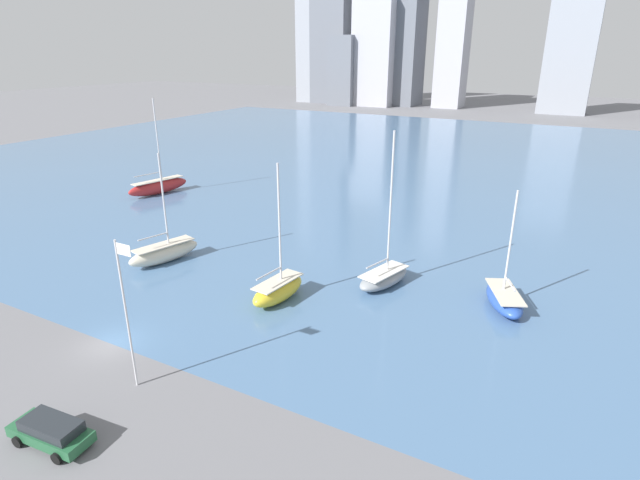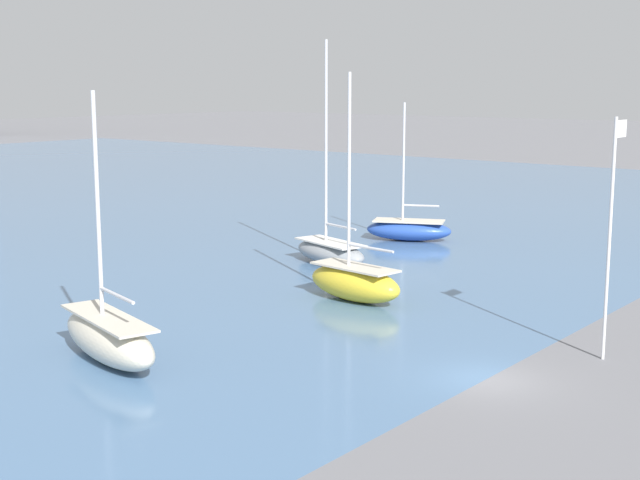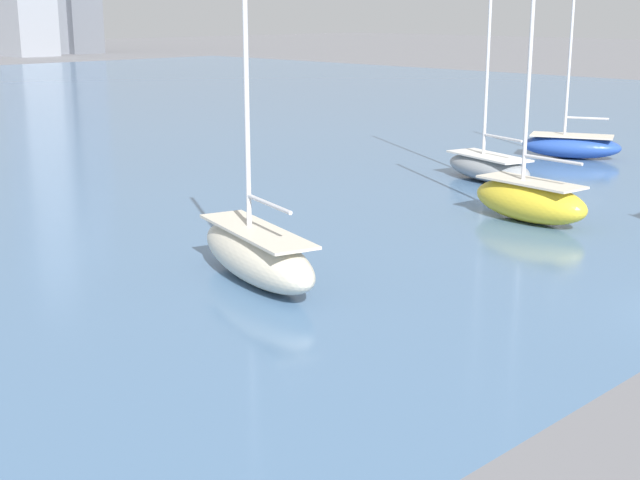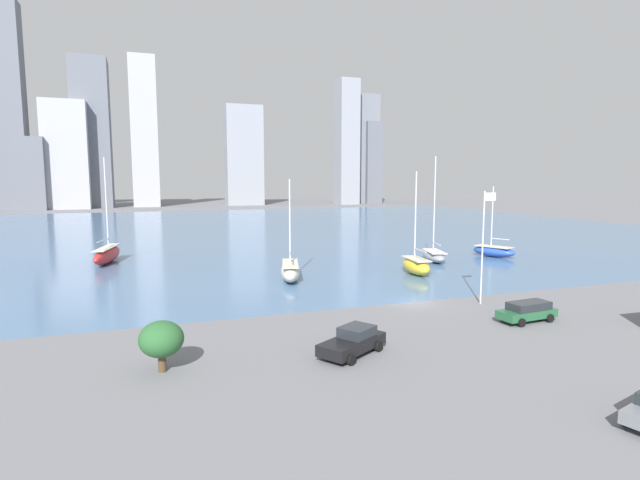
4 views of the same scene
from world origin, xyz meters
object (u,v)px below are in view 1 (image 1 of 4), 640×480
at_px(sailboat_gray, 384,277).
at_px(sailboat_blue, 504,298).
at_px(sailboat_yellow, 278,289).
at_px(flag_pole, 126,310).
at_px(sailboat_cream, 164,252).
at_px(parked_wagon_green, 51,431).
at_px(sailboat_red, 158,186).

bearing_deg(sailboat_gray, sailboat_blue, 20.13).
relative_size(sailboat_yellow, sailboat_blue, 1.19).
height_order(flag_pole, sailboat_cream, sailboat_cream).
relative_size(flag_pole, sailboat_yellow, 0.84).
distance_m(sailboat_gray, sailboat_blue, 10.43).
xyz_separation_m(sailboat_gray, parked_wagon_green, (-8.71, -27.03, -0.04)).
xyz_separation_m(sailboat_cream, sailboat_red, (-19.71, 18.82, 0.13)).
bearing_deg(flag_pole, sailboat_cream, 129.70).
height_order(flag_pole, parked_wagon_green, flag_pole).
height_order(sailboat_blue, parked_wagon_green, sailboat_blue).
distance_m(sailboat_gray, parked_wagon_green, 28.40).
bearing_deg(sailboat_gray, flag_pole, -96.46).
bearing_deg(sailboat_yellow, sailboat_cream, -179.88).
distance_m(sailboat_cream, sailboat_blue, 32.68).
distance_m(sailboat_red, sailboat_blue, 53.31).
relative_size(flag_pole, parked_wagon_green, 2.05).
height_order(flag_pole, sailboat_red, sailboat_red).
relative_size(sailboat_gray, parked_wagon_green, 2.86).
relative_size(flag_pole, sailboat_gray, 0.72).
xyz_separation_m(sailboat_red, sailboat_blue, (51.80, -12.60, -0.32)).
height_order(sailboat_cream, sailboat_gray, sailboat_gray).
distance_m(sailboat_yellow, sailboat_red, 40.11).
bearing_deg(sailboat_gray, parked_wagon_green, -92.31).
bearing_deg(sailboat_blue, flag_pole, -155.45).
distance_m(flag_pole, sailboat_yellow, 14.91).
xyz_separation_m(flag_pole, sailboat_gray, (8.56, 21.19, -4.61)).
bearing_deg(sailboat_blue, sailboat_yellow, 179.76).
height_order(sailboat_cream, sailboat_red, sailboat_red).
bearing_deg(sailboat_blue, sailboat_red, 141.61).
distance_m(sailboat_gray, sailboat_red, 43.53).
bearing_deg(sailboat_blue, sailboat_gray, 159.87).
distance_m(sailboat_blue, parked_wagon_green, 33.79).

